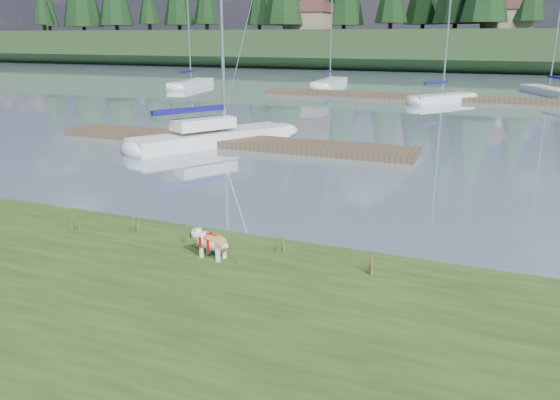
% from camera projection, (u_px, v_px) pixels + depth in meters
% --- Properties ---
extents(ground, '(200.00, 200.00, 0.00)m').
position_uv_depth(ground, '(407.00, 98.00, 40.50)').
color(ground, '#7D96A8').
rests_on(ground, ground).
extents(bank, '(60.00, 9.00, 0.35)m').
position_uv_depth(bank, '(11.00, 320.00, 8.55)').
color(bank, '#334F1C').
rests_on(bank, ground).
extents(ridge, '(200.00, 20.00, 5.00)m').
position_uv_depth(ridge, '(460.00, 50.00, 77.87)').
color(ridge, '#1C3219').
rests_on(ridge, ground).
extents(bulldog, '(0.89, 0.46, 0.53)m').
position_uv_depth(bulldog, '(211.00, 241.00, 10.44)').
color(bulldog, silver).
rests_on(bulldog, bank).
extents(sailboat_main, '(5.39, 7.86, 11.77)m').
position_uv_depth(sailboat_main, '(224.00, 133.00, 23.46)').
color(sailboat_main, white).
rests_on(sailboat_main, ground).
extents(dock_near, '(16.00, 2.00, 0.30)m').
position_uv_depth(dock_near, '(228.00, 141.00, 23.30)').
color(dock_near, '#4C3D2C').
rests_on(dock_near, ground).
extents(dock_far, '(26.00, 2.20, 0.30)m').
position_uv_depth(dock_far, '(435.00, 97.00, 39.73)').
color(dock_far, '#4C3D2C').
rests_on(dock_far, ground).
extents(sailboat_bg_0, '(2.72, 8.20, 11.67)m').
position_uv_depth(sailboat_bg_0, '(194.00, 83.00, 50.27)').
color(sailboat_bg_0, white).
rests_on(sailboat_bg_0, ground).
extents(sailboat_bg_1, '(2.28, 8.72, 12.78)m').
position_uv_depth(sailboat_bg_1, '(332.00, 82.00, 51.20)').
color(sailboat_bg_1, white).
rests_on(sailboat_bg_1, ground).
extents(sailboat_bg_2, '(4.61, 5.86, 9.63)m').
position_uv_depth(sailboat_bg_2, '(448.00, 97.00, 38.12)').
color(sailboat_bg_2, white).
rests_on(sailboat_bg_2, ground).
extents(sailboat_bg_3, '(4.50, 7.93, 11.68)m').
position_uv_depth(sailboat_bg_3, '(545.00, 90.00, 43.39)').
color(sailboat_bg_3, white).
rests_on(sailboat_bg_3, ground).
extents(weed_0, '(0.17, 0.14, 0.66)m').
position_uv_depth(weed_0, '(135.00, 220.00, 11.78)').
color(weed_0, '#475B23').
rests_on(weed_0, bank).
extents(weed_1, '(0.17, 0.14, 0.40)m').
position_uv_depth(weed_1, '(185.00, 235.00, 11.20)').
color(weed_1, '#475B23').
rests_on(weed_1, bank).
extents(weed_2, '(0.17, 0.14, 0.70)m').
position_uv_depth(weed_2, '(278.00, 238.00, 10.70)').
color(weed_2, '#475B23').
rests_on(weed_2, bank).
extents(weed_3, '(0.17, 0.14, 0.54)m').
position_uv_depth(weed_3, '(76.00, 220.00, 11.94)').
color(weed_3, '#475B23').
rests_on(weed_3, bank).
extents(weed_4, '(0.17, 0.14, 0.37)m').
position_uv_depth(weed_4, '(234.00, 254.00, 10.28)').
color(weed_4, '#475B23').
rests_on(weed_4, bank).
extents(weed_5, '(0.17, 0.14, 0.62)m').
position_uv_depth(weed_5, '(369.00, 259.00, 9.76)').
color(weed_5, '#475B23').
rests_on(weed_5, bank).
extents(mud_lip, '(60.00, 0.50, 0.14)m').
position_uv_depth(mud_lip, '(168.00, 235.00, 12.48)').
color(mud_lip, '#33281C').
rests_on(mud_lip, ground).
extents(house_0, '(6.30, 5.30, 4.65)m').
position_uv_depth(house_0, '(308.00, 16.00, 81.81)').
color(house_0, gray).
rests_on(house_0, ridge).
extents(house_1, '(6.30, 5.30, 4.65)m').
position_uv_depth(house_1, '(509.00, 13.00, 72.53)').
color(house_1, gray).
rests_on(house_1, ridge).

